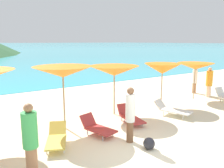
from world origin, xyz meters
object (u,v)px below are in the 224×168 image
(umbrella_2, at_px, (63,72))
(lounge_chair_4, at_px, (172,109))
(umbrella_4, at_px, (162,69))
(umbrella_5, at_px, (195,66))
(beach_ball, at_px, (149,143))
(lounge_chair_2, at_px, (57,138))
(umbrella_3, at_px, (114,71))
(beachgoer_2, at_px, (130,113))
(beachgoer_0, at_px, (209,82))
(lounge_chair_5, at_px, (130,116))
(beachgoer_1, at_px, (195,79))
(beachgoer_4, at_px, (30,137))
(lounge_chair_1, at_px, (97,127))

(umbrella_2, relative_size, lounge_chair_4, 1.37)
(umbrella_4, height_order, umbrella_5, umbrella_4)
(umbrella_5, height_order, beach_ball, umbrella_5)
(lounge_chair_2, relative_size, lounge_chair_4, 0.90)
(umbrella_3, relative_size, lounge_chair_4, 1.35)
(umbrella_3, relative_size, beach_ball, 6.39)
(beachgoer_2, bearing_deg, beachgoer_0, -19.52)
(umbrella_4, distance_m, beachgoer_0, 3.70)
(lounge_chair_4, relative_size, beachgoer_0, 0.98)
(umbrella_3, height_order, beachgoer_2, umbrella_3)
(umbrella_2, height_order, lounge_chair_5, umbrella_2)
(umbrella_2, relative_size, beach_ball, 6.49)
(lounge_chair_4, xyz_separation_m, beachgoer_0, (4.32, 1.18, 0.62))
(beachgoer_0, bearing_deg, beachgoer_1, 167.50)
(umbrella_4, bearing_deg, lounge_chair_4, -118.24)
(umbrella_4, xyz_separation_m, lounge_chair_5, (-2.79, -1.08, -1.60))
(beachgoer_2, bearing_deg, umbrella_4, -3.82)
(umbrella_5, relative_size, beach_ball, 5.92)
(umbrella_3, xyz_separation_m, beachgoer_2, (-1.15, -2.62, -0.97))
(lounge_chair_2, bearing_deg, umbrella_2, 82.77)
(lounge_chair_2, xyz_separation_m, beachgoer_0, (9.51, 1.25, 0.65))
(beachgoer_2, bearing_deg, beachgoer_4, 145.27)
(umbrella_3, distance_m, lounge_chair_5, 2.07)
(beachgoer_1, relative_size, beachgoer_4, 0.94)
(umbrella_4, bearing_deg, beachgoer_4, -159.62)
(beach_ball, bearing_deg, umbrella_3, 73.58)
(lounge_chair_4, xyz_separation_m, beachgoer_4, (-6.20, -1.18, 0.64))
(umbrella_4, xyz_separation_m, beachgoer_1, (3.72, 0.87, -0.97))
(beachgoer_1, relative_size, beachgoer_2, 0.93)
(lounge_chair_4, height_order, beach_ball, lounge_chair_4)
(umbrella_5, xyz_separation_m, beachgoer_4, (-9.47, -2.57, -0.90))
(lounge_chair_1, height_order, beachgoer_0, beachgoer_0)
(lounge_chair_5, bearing_deg, umbrella_4, 30.38)
(umbrella_2, distance_m, beachgoer_0, 8.84)
(beachgoer_4, bearing_deg, lounge_chair_4, 117.22)
(lounge_chair_5, distance_m, beachgoer_4, 4.48)
(lounge_chair_1, bearing_deg, beachgoer_2, -76.64)
(beachgoer_0, height_order, beachgoer_2, beachgoer_2)
(umbrella_3, distance_m, lounge_chair_2, 3.95)
(umbrella_5, height_order, beachgoer_2, umbrella_5)
(lounge_chair_2, distance_m, beach_ball, 2.82)
(umbrella_2, bearing_deg, beach_ball, -63.64)
(beachgoer_2, bearing_deg, lounge_chair_2, 117.09)
(lounge_chair_4, height_order, beachgoer_0, beachgoer_0)
(umbrella_2, xyz_separation_m, umbrella_3, (2.45, 0.38, -0.17))
(umbrella_4, relative_size, beachgoer_1, 1.27)
(umbrella_2, distance_m, lounge_chair_1, 2.28)
(beachgoer_4, bearing_deg, lounge_chair_5, 126.33)
(lounge_chair_5, height_order, beachgoer_1, beachgoer_1)
(umbrella_3, distance_m, lounge_chair_4, 3.00)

